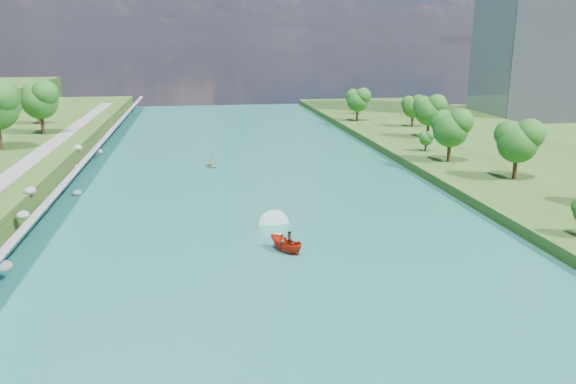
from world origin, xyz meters
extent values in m
plane|color=#2D5119|center=(0.00, 0.00, 0.00)|extent=(260.00, 260.00, 0.00)
cube|color=#1A6454|center=(0.00, 20.00, 0.05)|extent=(55.00, 240.00, 0.10)
cube|color=slate|center=(-25.85, 20.00, 1.80)|extent=(3.54, 236.00, 4.05)
ellipsoid|color=gray|center=(-25.30, 1.09, 1.43)|extent=(1.74, 1.68, 1.05)
ellipsoid|color=gray|center=(-26.50, 12.56, 2.77)|extent=(1.30, 1.57, 0.93)
ellipsoid|color=gray|center=(-27.50, 19.64, 3.67)|extent=(1.41, 1.63, 1.02)
ellipsoid|color=gray|center=(-24.47, 30.49, 0.36)|extent=(1.32, 1.60, 0.76)
ellipsoid|color=gray|center=(-25.89, 40.15, 2.09)|extent=(1.19, 1.31, 0.72)
ellipsoid|color=gray|center=(-27.49, 48.70, 3.48)|extent=(1.58, 1.30, 1.08)
ellipsoid|color=gray|center=(-25.47, 57.38, 1.09)|extent=(1.38, 1.18, 1.04)
cube|color=gray|center=(82.50, 95.00, 30.00)|extent=(22.00, 22.00, 60.00)
ellipsoid|color=#1A4D14|center=(-36.95, 65.33, 9.50)|extent=(7.20, 7.20, 12.00)
ellipsoid|color=#1A4D14|center=(-41.18, 79.43, 7.64)|extent=(4.97, 4.97, 8.28)
ellipsoid|color=#1A4D14|center=(38.21, 23.77, 6.66)|extent=(6.19, 6.19, 10.31)
ellipsoid|color=#1A4D14|center=(34.04, 36.88, 6.69)|extent=(6.23, 6.23, 10.39)
ellipsoid|color=#1A4D14|center=(33.84, 46.09, 3.67)|extent=(2.61, 2.61, 4.34)
ellipsoid|color=#1A4D14|center=(40.16, 60.17, 6.71)|extent=(6.25, 6.25, 10.41)
ellipsoid|color=#1A4D14|center=(42.55, 74.94, 5.83)|extent=(5.19, 5.19, 8.65)
ellipsoid|color=#1A4D14|center=(32.49, 86.28, 6.28)|extent=(5.74, 5.74, 9.56)
ellipsoid|color=#1A4D14|center=(36.42, 100.14, 3.93)|extent=(2.91, 2.91, 4.85)
imported|color=red|center=(1.14, 3.98, 0.92)|extent=(3.76, 4.37, 1.64)
imported|color=#66605B|center=(0.74, 3.58, 1.31)|extent=(0.73, 0.60, 1.71)
imported|color=#66605B|center=(1.64, 4.48, 1.27)|extent=(1.00, 1.00, 1.64)
cube|color=white|center=(1.14, 6.98, 0.13)|extent=(0.90, 5.00, 0.06)
imported|color=#9B9FA4|center=(-5.12, 45.33, 0.44)|extent=(3.23, 3.82, 0.67)
imported|color=#66605B|center=(-5.12, 45.33, 1.09)|extent=(0.82, 0.64, 1.47)
camera|label=1|loc=(-7.43, -49.62, 21.24)|focal=35.00mm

